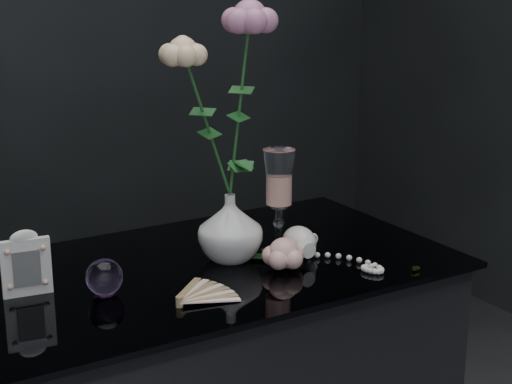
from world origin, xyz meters
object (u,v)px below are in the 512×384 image
wine_glass (279,201)px  paperweight (104,277)px  vase (230,228)px  picture_frame (26,263)px  loose_rose (284,253)px  pearl_jar (299,241)px

wine_glass → paperweight: 0.41m
vase → paperweight: bearing=-171.8°
vase → paperweight: (-0.29, -0.04, -0.04)m
paperweight → wine_glass: bearing=5.1°
picture_frame → paperweight: picture_frame is taller
vase → loose_rose: size_ratio=0.74×
picture_frame → pearl_jar: (0.55, -0.08, -0.03)m
loose_rose → pearl_jar: size_ratio=0.79×
paperweight → loose_rose: paperweight is taller
loose_rose → pearl_jar: (0.07, 0.05, 0.00)m
wine_glass → picture_frame: 0.53m
loose_rose → pearl_jar: bearing=37.2°
vase → paperweight: vase is taller
loose_rose → picture_frame: bearing=168.1°
picture_frame → paperweight: bearing=-23.1°
paperweight → pearl_jar: 0.42m
wine_glass → picture_frame: bearing=176.2°
vase → pearl_jar: (0.14, -0.05, -0.04)m
pearl_jar → paperweight: bearing=179.4°
vase → loose_rose: bearing=-56.3°
vase → wine_glass: size_ratio=0.63×
vase → pearl_jar: bearing=-21.9°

